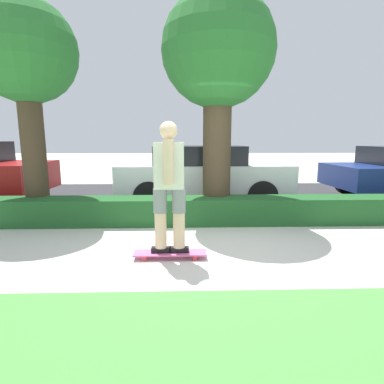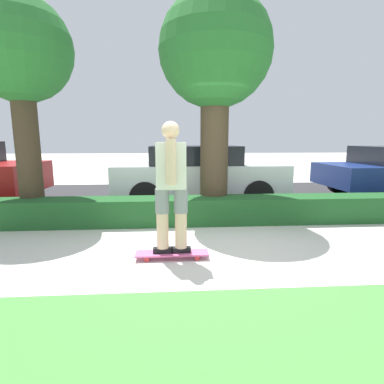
{
  "view_description": "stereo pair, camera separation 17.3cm",
  "coord_description": "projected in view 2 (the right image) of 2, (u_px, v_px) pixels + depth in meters",
  "views": [
    {
      "loc": [
        -0.34,
        -3.91,
        1.58
      ],
      "look_at": [
        -0.21,
        0.6,
        0.78
      ],
      "focal_mm": 28.0,
      "sensor_mm": 36.0,
      "label": 1
    },
    {
      "loc": [
        -0.52,
        -3.9,
        1.58
      ],
      "look_at": [
        -0.21,
        0.6,
        0.78
      ],
      "focal_mm": 28.0,
      "sensor_mm": 36.0,
      "label": 2
    }
  ],
  "objects": [
    {
      "name": "skater_person",
      "position": [
        171.0,
        185.0,
        3.85
      ],
      "size": [
        0.5,
        0.44,
        1.72
      ],
      "color": "black",
      "rests_on": "skateboard"
    },
    {
      "name": "skateboard",
      "position": [
        172.0,
        253.0,
        4.02
      ],
      "size": [
        0.98,
        0.24,
        0.08
      ],
      "color": "#DB5B93",
      "rests_on": "ground_plane"
    },
    {
      "name": "street_asphalt",
      "position": [
        191.0,
        197.0,
        8.27
      ],
      "size": [
        18.68,
        5.0,
        0.01
      ],
      "color": "#2D2D30",
      "rests_on": "ground_plane"
    },
    {
      "name": "hedge_row",
      "position": [
        199.0,
        210.0,
        5.68
      ],
      "size": [
        18.68,
        0.6,
        0.5
      ],
      "color": "#1E5123",
      "rests_on": "ground_plane"
    },
    {
      "name": "tree_mid",
      "position": [
        215.0,
        58.0,
        5.5
      ],
      "size": [
        2.09,
        2.09,
        4.23
      ],
      "color": "#423323",
      "rests_on": "ground_plane"
    },
    {
      "name": "ground_plane",
      "position": [
        210.0,
        255.0,
        4.15
      ],
      "size": [
        60.0,
        60.0,
        0.0
      ],
      "primitive_type": "plane",
      "color": "beige"
    },
    {
      "name": "tree_near",
      "position": [
        19.0,
        56.0,
        5.3
      ],
      "size": [
        1.87,
        1.87,
        4.1
      ],
      "color": "#423323",
      "rests_on": "ground_plane"
    },
    {
      "name": "parked_car_middle",
      "position": [
        198.0,
        173.0,
        7.33
      ],
      "size": [
        4.06,
        1.8,
        1.43
      ],
      "rotation": [
        0.0,
        0.0,
        0.01
      ],
      "color": "silver",
      "rests_on": "ground_plane"
    }
  ]
}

